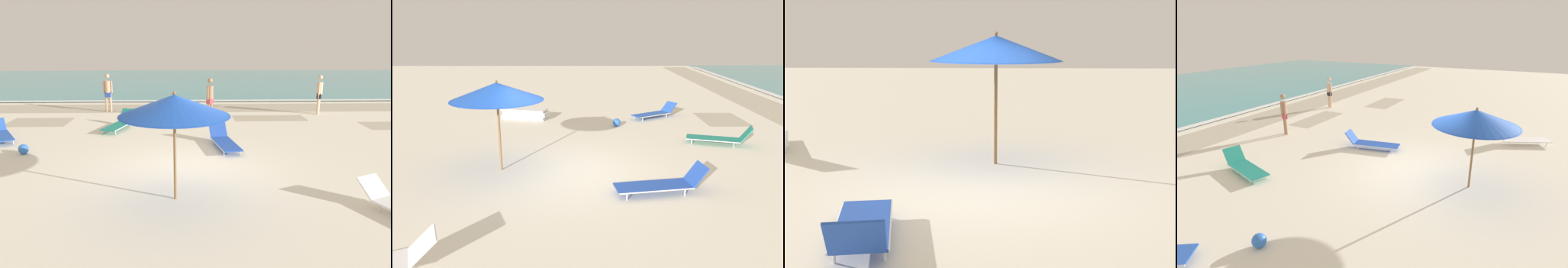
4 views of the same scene
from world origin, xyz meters
TOP-DOWN VIEW (x-y plane):
  - ground_plane at (0.00, 0.01)m, footprint 60.00×60.00m
  - beach_umbrella at (-0.20, -1.49)m, footprint 2.33×2.33m
  - lounger_stack at (-6.17, -1.78)m, footprint 1.07×2.00m
  - sun_lounger_under_umbrella at (-6.31, 3.59)m, footprint 1.61×2.05m
  - sun_lounger_beside_umbrella at (1.26, 2.44)m, footprint 0.94×2.12m
  - sun_lounger_near_water_right at (-2.48, 5.00)m, footprint 1.14×2.06m
  - beach_ball at (-4.84, 1.89)m, footprint 0.31×0.31m

SIDE VIEW (x-z plane):
  - ground_plane at x=0.00m, z-range -0.16..0.00m
  - beach_ball at x=-4.84m, z-range 0.00..0.31m
  - lounger_stack at x=-6.17m, z-range 0.00..0.41m
  - sun_lounger_under_umbrella at x=-6.31m, z-range -0.07..0.50m
  - sun_lounger_beside_umbrella at x=1.26m, z-range -0.09..0.53m
  - sun_lounger_near_water_right at x=-2.48m, z-range -0.09..0.54m
  - beach_umbrella at x=-0.20m, z-range 0.88..3.24m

